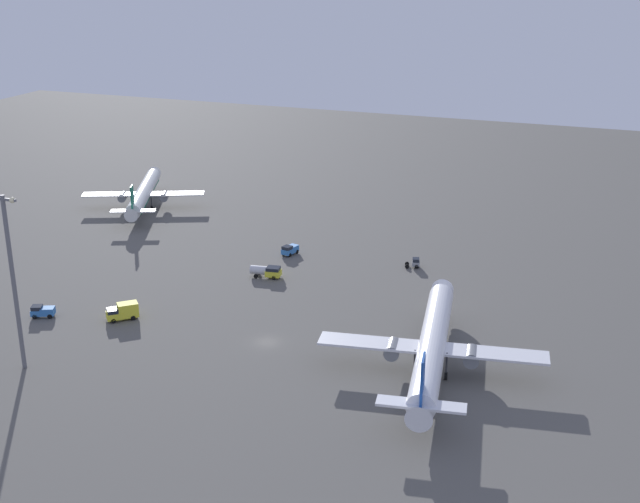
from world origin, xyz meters
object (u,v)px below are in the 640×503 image
(airplane_taxiway_distant, at_px, (144,193))
(apron_light_east, at_px, (12,273))
(airplane_far_stand, at_px, (432,346))
(maintenance_van, at_px, (42,311))
(fuel_truck, at_px, (267,271))
(baggage_tractor, at_px, (290,250))
(catering_truck, at_px, (123,311))
(pushback_tug, at_px, (415,263))

(airplane_taxiway_distant, distance_m, apron_light_east, 89.09)
(apron_light_east, bearing_deg, airplane_far_stand, 19.19)
(airplane_far_stand, relative_size, maintenance_van, 10.14)
(fuel_truck, relative_size, baggage_tractor, 1.45)
(fuel_truck, height_order, apron_light_east, apron_light_east)
(airplane_taxiway_distant, xyz_separation_m, catering_truck, (33.45, -61.81, -2.30))
(pushback_tug, relative_size, apron_light_east, 0.12)
(fuel_truck, distance_m, baggage_tractor, 14.10)
(airplane_taxiway_distant, bearing_deg, maintenance_van, -96.86)
(airplane_far_stand, relative_size, catering_truck, 8.05)
(maintenance_van, bearing_deg, catering_truck, -96.92)
(apron_light_east, bearing_deg, fuel_truck, 67.41)
(catering_truck, bearing_deg, apron_light_east, 125.71)
(airplane_far_stand, relative_size, pushback_tug, 13.50)
(airplane_taxiway_distant, height_order, catering_truck, airplane_taxiway_distant)
(airplane_far_stand, height_order, fuel_truck, airplane_far_stand)
(pushback_tug, bearing_deg, airplane_taxiway_distant, -118.07)
(maintenance_van, relative_size, apron_light_east, 0.16)
(pushback_tug, height_order, fuel_truck, fuel_truck)
(airplane_far_stand, height_order, pushback_tug, airplane_far_stand)
(maintenance_van, distance_m, baggage_tractor, 55.14)
(catering_truck, distance_m, apron_light_east, 26.53)
(airplane_taxiway_distant, relative_size, baggage_tractor, 8.48)
(baggage_tractor, bearing_deg, airplane_taxiway_distant, -8.24)
(baggage_tractor, bearing_deg, maintenance_van, 71.11)
(airplane_taxiway_distant, height_order, baggage_tractor, airplane_taxiway_distant)
(fuel_truck, xyz_separation_m, apron_light_east, (-20.66, -49.66, 14.93))
(pushback_tug, xyz_separation_m, catering_truck, (-43.02, -44.16, 0.51))
(pushback_tug, bearing_deg, maintenance_van, -64.92)
(pushback_tug, distance_m, catering_truck, 61.66)
(airplane_taxiway_distant, relative_size, catering_truck, 6.60)
(airplane_far_stand, relative_size, baggage_tractor, 10.34)
(baggage_tractor, bearing_deg, pushback_tug, -162.15)
(pushback_tug, height_order, catering_truck, catering_truck)
(airplane_far_stand, height_order, maintenance_van, airplane_far_stand)
(catering_truck, relative_size, apron_light_east, 0.20)
(maintenance_van, height_order, baggage_tractor, same)
(airplane_far_stand, xyz_separation_m, airplane_taxiway_distant, (-90.50, 61.91, -0.63))
(airplane_taxiway_distant, height_order, fuel_truck, airplane_taxiway_distant)
(airplane_taxiway_distant, xyz_separation_m, pushback_tug, (76.48, -17.64, -2.81))
(maintenance_van, relative_size, baggage_tractor, 1.02)
(airplane_taxiway_distant, bearing_deg, pushback_tug, -35.93)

